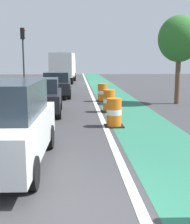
# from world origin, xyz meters

# --- Properties ---
(ground_plane) EXTENTS (100.00, 100.00, 0.00)m
(ground_plane) POSITION_xyz_m (0.00, 0.00, 0.00)
(ground_plane) COLOR #38383A
(bike_lane_strip) EXTENTS (2.50, 80.00, 0.01)m
(bike_lane_strip) POSITION_xyz_m (2.40, 12.00, 0.00)
(bike_lane_strip) COLOR #286B51
(bike_lane_strip) RESTS_ON ground
(lane_divider_stripe) EXTENTS (0.20, 80.00, 0.01)m
(lane_divider_stripe) POSITION_xyz_m (0.90, 12.00, 0.01)
(lane_divider_stripe) COLOR silver
(lane_divider_stripe) RESTS_ON ground
(parked_suv_nearest) EXTENTS (2.03, 4.65, 2.04)m
(parked_suv_nearest) POSITION_xyz_m (-1.87, 2.74, 1.04)
(parked_suv_nearest) COLOR silver
(parked_suv_nearest) RESTS_ON ground
(parked_sedan_second) EXTENTS (2.02, 4.16, 1.70)m
(parked_sedan_second) POSITION_xyz_m (-1.86, 9.77, 0.83)
(parked_sedan_second) COLOR black
(parked_sedan_second) RESTS_ON ground
(parked_sedan_third) EXTENTS (1.96, 4.12, 1.70)m
(parked_sedan_third) POSITION_xyz_m (-1.54, 16.44, 0.83)
(parked_sedan_third) COLOR black
(parked_sedan_third) RESTS_ON ground
(traffic_barrel_front) EXTENTS (0.73, 0.73, 1.09)m
(traffic_barrel_front) POSITION_xyz_m (1.24, 6.94, 0.53)
(traffic_barrel_front) COLOR orange
(traffic_barrel_front) RESTS_ON ground
(traffic_barrel_mid) EXTENTS (0.73, 0.73, 1.09)m
(traffic_barrel_mid) POSITION_xyz_m (1.38, 10.25, 0.53)
(traffic_barrel_mid) COLOR orange
(traffic_barrel_mid) RESTS_ON ground
(traffic_barrel_back) EXTENTS (0.73, 0.73, 1.09)m
(traffic_barrel_back) POSITION_xyz_m (1.38, 14.11, 0.53)
(traffic_barrel_back) COLOR orange
(traffic_barrel_back) RESTS_ON ground
(delivery_truck_down_block) EXTENTS (2.68, 7.71, 3.23)m
(delivery_truck_down_block) POSITION_xyz_m (-1.63, 29.80, 1.85)
(delivery_truck_down_block) COLOR silver
(delivery_truck_down_block) RESTS_ON ground
(traffic_light_corner) EXTENTS (0.41, 0.32, 5.10)m
(traffic_light_corner) POSITION_xyz_m (-4.59, 21.62, 3.50)
(traffic_light_corner) COLOR #2D2D2D
(traffic_light_corner) RESTS_ON ground
(street_tree_sidewalk) EXTENTS (2.40, 2.40, 5.00)m
(street_tree_sidewalk) POSITION_xyz_m (5.62, 12.86, 3.67)
(street_tree_sidewalk) COLOR brown
(street_tree_sidewalk) RESTS_ON ground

